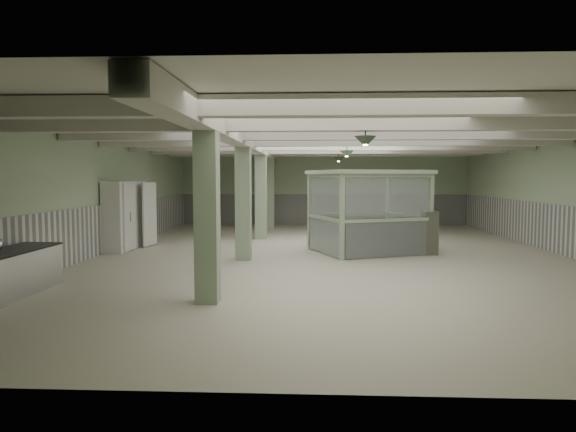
{
  "coord_description": "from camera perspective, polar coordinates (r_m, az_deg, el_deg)",
  "views": [
    {
      "loc": [
        -0.56,
        -15.38,
        2.34
      ],
      "look_at": [
        -1.21,
        -1.64,
        1.3
      ],
      "focal_mm": 32.0,
      "sensor_mm": 36.0,
      "label": 1
    }
  ],
  "objects": [
    {
      "name": "floor",
      "position": [
        15.56,
        4.74,
        -4.34
      ],
      "size": [
        20.0,
        20.0,
        0.0
      ],
      "primitive_type": "plane",
      "color": "beige",
      "rests_on": "ground"
    },
    {
      "name": "girder",
      "position": [
        15.53,
        -4.53,
        8.15
      ],
      "size": [
        0.45,
        19.9,
        0.4
      ],
      "primitive_type": "cube",
      "color": "beige",
      "rests_on": "ceiling"
    },
    {
      "name": "column_d",
      "position": [
        23.46,
        -2.05,
        3.0
      ],
      "size": [
        0.42,
        0.42,
        3.6
      ],
      "primitive_type": "cube",
      "color": "#8DA484",
      "rests_on": "floor"
    },
    {
      "name": "pendant_front",
      "position": [
        10.46,
        8.59,
        8.17
      ],
      "size": [
        0.44,
        0.44,
        0.22
      ],
      "primitive_type": "cone",
      "rotation": [
        3.14,
        0.0,
        0.0
      ],
      "color": "#314131",
      "rests_on": "ceiling"
    },
    {
      "name": "beam_a",
      "position": [
        7.97,
        6.84,
        12.09
      ],
      "size": [
        13.9,
        0.35,
        0.32
      ],
      "primitive_type": "cube",
      "color": "beige",
      "rests_on": "ceiling"
    },
    {
      "name": "beam_g",
      "position": [
        22.91,
        4.13,
        7.01
      ],
      "size": [
        13.9,
        0.35,
        0.32
      ],
      "primitive_type": "cube",
      "color": "beige",
      "rests_on": "ceiling"
    },
    {
      "name": "column_c",
      "position": [
        19.48,
        -3.02,
        2.73
      ],
      "size": [
        0.42,
        0.42,
        3.6
      ],
      "primitive_type": "cube",
      "color": "#8DA484",
      "rests_on": "floor"
    },
    {
      "name": "wall_front",
      "position": [
        5.43,
        8.58,
        -1.42
      ],
      "size": [
        14.0,
        0.02,
        3.6
      ],
      "primitive_type": "cube",
      "color": "#ABC19A",
      "rests_on": "floor"
    },
    {
      "name": "beam_e",
      "position": [
        17.92,
        4.52,
        7.76
      ],
      "size": [
        13.9,
        0.35,
        0.32
      ],
      "primitive_type": "cube",
      "color": "beige",
      "rests_on": "ceiling"
    },
    {
      "name": "beam_b",
      "position": [
        10.45,
        5.84,
        10.24
      ],
      "size": [
        13.9,
        0.35,
        0.32
      ],
      "primitive_type": "cube",
      "color": "beige",
      "rests_on": "ceiling"
    },
    {
      "name": "wall_left",
      "position": [
        16.68,
        -20.03,
        2.21
      ],
      "size": [
        0.02,
        20.0,
        3.6
      ],
      "primitive_type": "cube",
      "color": "#ABC19A",
      "rests_on": "floor"
    },
    {
      "name": "column_b",
      "position": [
        14.52,
        -4.99,
        2.18
      ],
      "size": [
        0.42,
        0.42,
        3.6
      ],
      "primitive_type": "cube",
      "color": "#8DA484",
      "rests_on": "floor"
    },
    {
      "name": "filing_cabinet",
      "position": [
        16.19,
        15.41,
        -1.8
      ],
      "size": [
        0.45,
        0.62,
        1.32
      ],
      "primitive_type": "cube",
      "rotation": [
        0.0,
        0.0,
        0.04
      ],
      "color": "#58594A",
      "rests_on": "floor"
    },
    {
      "name": "beam_f",
      "position": [
        20.41,
        4.3,
        7.34
      ],
      "size": [
        13.9,
        0.35,
        0.32
      ],
      "primitive_type": "cube",
      "color": "beige",
      "rests_on": "ceiling"
    },
    {
      "name": "wainscot_right",
      "position": [
        17.2,
        28.68,
        -1.51
      ],
      "size": [
        0.05,
        19.9,
        1.5
      ],
      "primitive_type": "cube",
      "color": "silver",
      "rests_on": "floor"
    },
    {
      "name": "guard_booth",
      "position": [
        16.17,
        8.88,
        2.13
      ],
      "size": [
        3.95,
        3.68,
        2.56
      ],
      "rotation": [
        0.0,
        0.0,
        0.38
      ],
      "color": "#98B08D",
      "rests_on": "floor"
    },
    {
      "name": "wainscot_back",
      "position": [
        25.41,
        3.96,
        0.72
      ],
      "size": [
        13.9,
        0.05,
        1.5
      ],
      "primitive_type": "cube",
      "color": "silver",
      "rests_on": "floor"
    },
    {
      "name": "wainscot_left",
      "position": [
        16.74,
        -19.86,
        -1.39
      ],
      "size": [
        0.05,
        19.9,
        1.5
      ],
      "primitive_type": "cube",
      "color": "silver",
      "rests_on": "floor"
    },
    {
      "name": "pendant_back",
      "position": [
        20.92,
        5.63,
        6.25
      ],
      "size": [
        0.44,
        0.44,
        0.22
      ],
      "primitive_type": "cone",
      "rotation": [
        3.14,
        0.0,
        0.0
      ],
      "color": "#314131",
      "rests_on": "ceiling"
    },
    {
      "name": "walkin_cooler",
      "position": [
        17.51,
        -17.57,
        0.11
      ],
      "size": [
        0.86,
        2.43,
        2.23
      ],
      "color": "silver",
      "rests_on": "floor"
    },
    {
      "name": "beam_d",
      "position": [
        15.43,
        4.82,
        8.32
      ],
      "size": [
        13.9,
        0.35,
        0.32
      ],
      "primitive_type": "cube",
      "color": "beige",
      "rests_on": "ceiling"
    },
    {
      "name": "pendant_mid",
      "position": [
        15.93,
        6.55,
        6.85
      ],
      "size": [
        0.44,
        0.44,
        0.22
      ],
      "primitive_type": "cone",
      "rotation": [
        3.14,
        0.0,
        0.0
      ],
      "color": "#314131",
      "rests_on": "ceiling"
    },
    {
      "name": "wall_right",
      "position": [
        17.14,
        28.88,
        1.98
      ],
      "size": [
        0.02,
        20.0,
        3.6
      ],
      "primitive_type": "cube",
      "color": "#ABC19A",
      "rests_on": "floor"
    },
    {
      "name": "wall_back",
      "position": [
        25.39,
        3.97,
        3.09
      ],
      "size": [
        14.0,
        0.02,
        3.6
      ],
      "primitive_type": "cube",
      "color": "#ABC19A",
      "rests_on": "floor"
    },
    {
      "name": "column_a",
      "position": [
        9.59,
        -8.99,
        1.05
      ],
      "size": [
        0.42,
        0.42,
        3.6
      ],
      "primitive_type": "cube",
      "color": "#8DA484",
      "rests_on": "floor"
    },
    {
      "name": "ceiling",
      "position": [
        15.44,
        4.82,
        8.99
      ],
      "size": [
        14.0,
        20.0,
        0.02
      ],
      "primitive_type": "cube",
      "color": "silver",
      "rests_on": "wall_back"
    },
    {
      "name": "beam_c",
      "position": [
        12.93,
        5.23,
        9.1
      ],
      "size": [
        13.9,
        0.35,
        0.32
      ],
      "primitive_type": "cube",
      "color": "beige",
      "rests_on": "ceiling"
    }
  ]
}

